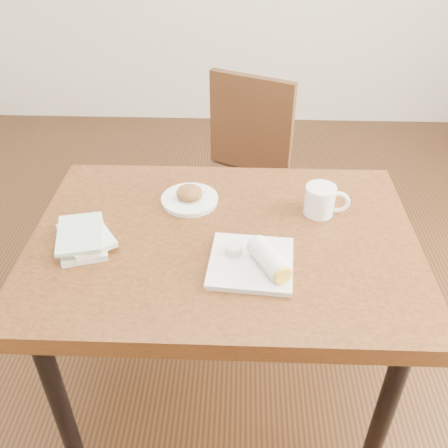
{
  "coord_description": "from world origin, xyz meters",
  "views": [
    {
      "loc": [
        0.05,
        -1.24,
        1.72
      ],
      "look_at": [
        0.0,
        0.0,
        0.8
      ],
      "focal_mm": 40.0,
      "sensor_mm": 36.0,
      "label": 1
    }
  ],
  "objects_px": {
    "table": "(224,256)",
    "book_stack": "(83,238)",
    "plate_scone": "(190,197)",
    "plate_burrito": "(256,261)",
    "coffee_mug": "(321,200)",
    "chair_far": "(240,169)"
  },
  "relations": [
    {
      "from": "table",
      "to": "book_stack",
      "type": "bearing_deg",
      "value": -172.86
    },
    {
      "from": "plate_scone",
      "to": "plate_burrito",
      "type": "distance_m",
      "value": 0.4
    },
    {
      "from": "table",
      "to": "coffee_mug",
      "type": "height_order",
      "value": "coffee_mug"
    },
    {
      "from": "chair_far",
      "to": "plate_scone",
      "type": "bearing_deg",
      "value": -106.84
    },
    {
      "from": "chair_far",
      "to": "book_stack",
      "type": "xyz_separation_m",
      "value": [
        -0.48,
        -0.82,
        0.23
      ]
    },
    {
      "from": "chair_far",
      "to": "coffee_mug",
      "type": "relative_size",
      "value": 6.39
    },
    {
      "from": "coffee_mug",
      "to": "plate_burrito",
      "type": "distance_m",
      "value": 0.36
    },
    {
      "from": "plate_scone",
      "to": "coffee_mug",
      "type": "xyz_separation_m",
      "value": [
        0.44,
        -0.05,
        0.03
      ]
    },
    {
      "from": "plate_scone",
      "to": "coffee_mug",
      "type": "distance_m",
      "value": 0.45
    },
    {
      "from": "chair_far",
      "to": "plate_scone",
      "type": "relative_size",
      "value": 4.82
    },
    {
      "from": "book_stack",
      "to": "chair_far",
      "type": "bearing_deg",
      "value": 59.69
    },
    {
      "from": "plate_scone",
      "to": "chair_far",
      "type": "bearing_deg",
      "value": 73.16
    },
    {
      "from": "plate_scone",
      "to": "table",
      "type": "bearing_deg",
      "value": -56.67
    },
    {
      "from": "coffee_mug",
      "to": "plate_scone",
      "type": "bearing_deg",
      "value": 173.67
    },
    {
      "from": "chair_far",
      "to": "coffee_mug",
      "type": "bearing_deg",
      "value": -66.42
    },
    {
      "from": "chair_far",
      "to": "coffee_mug",
      "type": "distance_m",
      "value": 0.72
    },
    {
      "from": "table",
      "to": "plate_burrito",
      "type": "xyz_separation_m",
      "value": [
        0.1,
        -0.14,
        0.11
      ]
    },
    {
      "from": "table",
      "to": "chair_far",
      "type": "bearing_deg",
      "value": 86.49
    },
    {
      "from": "plate_scone",
      "to": "book_stack",
      "type": "relative_size",
      "value": 0.84
    },
    {
      "from": "table",
      "to": "plate_burrito",
      "type": "relative_size",
      "value": 4.65
    },
    {
      "from": "table",
      "to": "coffee_mug",
      "type": "relative_size",
      "value": 8.15
    },
    {
      "from": "chair_far",
      "to": "plate_burrito",
      "type": "height_order",
      "value": "chair_far"
    }
  ]
}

